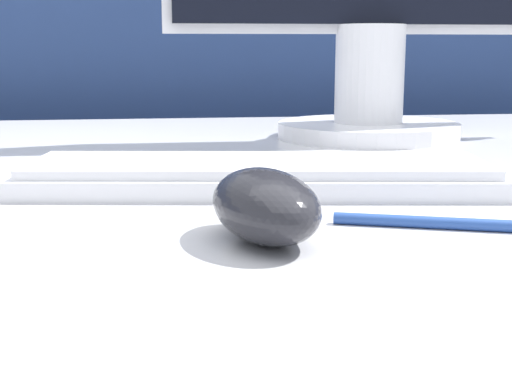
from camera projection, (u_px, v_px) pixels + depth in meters
The scene contains 4 objects.
partition_panel at pixel (162, 215), 1.36m from camera, with size 5.00×0.03×1.11m.
computer_mouse_near at pixel (263, 206), 0.43m from camera, with size 0.08×0.11×0.04m.
keyboard at pixel (256, 175), 0.59m from camera, with size 0.41×0.18×0.02m.
pen at pixel (434, 223), 0.46m from camera, with size 0.13×0.05×0.01m.
Camera 1 is at (0.00, -0.62, 0.87)m, focal length 50.00 mm.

